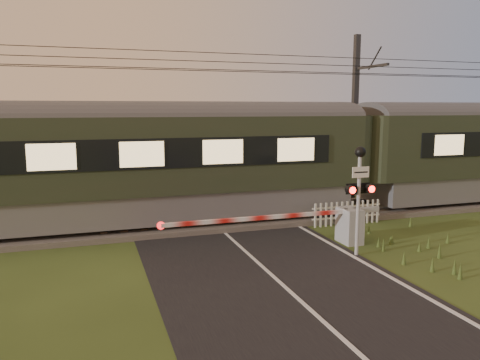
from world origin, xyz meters
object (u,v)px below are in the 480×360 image
object	(u,v)px
train	(355,155)
catenary_mast	(355,116)
boom_gate	(340,224)
picket_fence	(347,213)
crossing_signal	(359,181)

from	to	relation	value
train	catenary_mast	distance (m)	3.01
boom_gate	picket_fence	distance (m)	2.48
train	catenary_mast	bearing A→B (deg)	58.70
train	catenary_mast	world-z (taller)	catenary_mast
crossing_signal	picket_fence	distance (m)	3.97
crossing_signal	catenary_mast	xyz separation A→B (m)	(4.35, 7.33, 1.68)
train	boom_gate	world-z (taller)	train
picket_fence	boom_gate	bearing A→B (deg)	-125.84
catenary_mast	picket_fence	bearing A→B (deg)	-123.71
train	crossing_signal	bearing A→B (deg)	-120.40
train	crossing_signal	distance (m)	5.91
boom_gate	catenary_mast	xyz separation A→B (m)	(4.20, 6.13, 3.21)
crossing_signal	catenary_mast	bearing A→B (deg)	59.32
boom_gate	picket_fence	world-z (taller)	boom_gate
boom_gate	picket_fence	size ratio (longest dim) A/B	2.54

